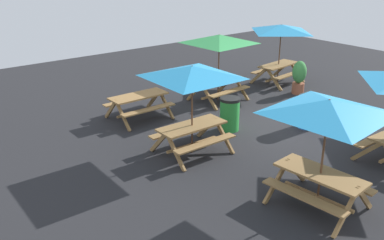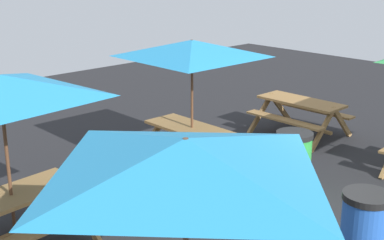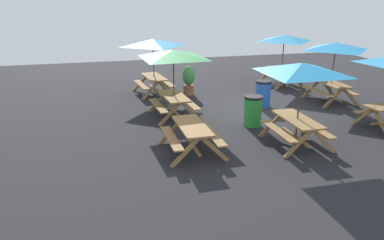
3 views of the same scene
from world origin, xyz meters
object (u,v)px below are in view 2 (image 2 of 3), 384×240
picnic_table_2 (192,58)px  picnic_table_4 (186,176)px  trash_bin_green (293,161)px  picnic_table_5 (1,100)px  picnic_table_0 (300,110)px  trash_bin_blue (364,231)px

picnic_table_2 → picnic_table_4: bearing=136.4°
picnic_table_2 → trash_bin_green: 2.39m
picnic_table_2 → picnic_table_4: size_ratio=1.21×
picnic_table_5 → trash_bin_green: picnic_table_5 is taller
picnic_table_0 → picnic_table_4: size_ratio=0.77×
picnic_table_0 → picnic_table_5: (-0.21, 6.50, 1.43)m
picnic_table_2 → picnic_table_5: (-0.44, 3.56, 0.00)m
picnic_table_2 → trash_bin_blue: picnic_table_2 is taller
trash_bin_blue → trash_bin_green: size_ratio=1.00×
picnic_table_4 → picnic_table_5: size_ratio=0.83×
trash_bin_blue → trash_bin_green: bearing=-33.1°
picnic_table_0 → trash_bin_green: bearing=122.9°
picnic_table_0 → picnic_table_5: size_ratio=0.64×
picnic_table_2 → picnic_table_5: 3.59m
picnic_table_4 → trash_bin_green: 4.73m
trash_bin_blue → trash_bin_green: 2.33m
trash_bin_blue → picnic_table_0: bearing=-46.4°
picnic_table_2 → picnic_table_5: size_ratio=1.00×
picnic_table_4 → trash_bin_green: bearing=-63.6°
picnic_table_4 → picnic_table_5: 3.21m
picnic_table_5 → trash_bin_green: 4.55m
picnic_table_0 → trash_bin_green: (-1.57, 2.42, -0.07)m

